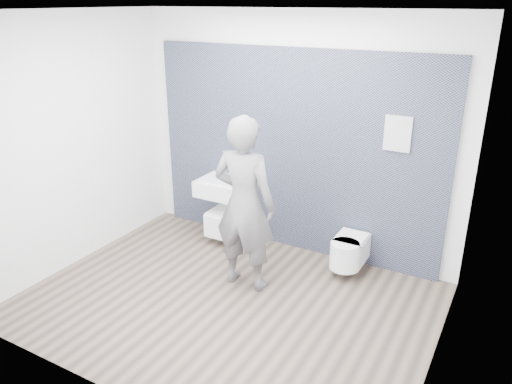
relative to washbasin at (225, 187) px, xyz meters
The scene contains 8 objects.
ground 1.59m from the washbasin, 57.27° to the right, with size 4.00×4.00×0.00m, color brown.
room_shell 1.75m from the washbasin, 57.27° to the right, with size 4.00×4.00×4.00m.
tile_wall 1.08m from the washbasin, 19.85° to the left, with size 3.60×0.06×2.40m, color black.
washbasin is the anchor object (origin of this frame).
toilet_square 0.43m from the washbasin, 90.00° to the right, with size 0.34×0.50×0.61m.
toilet_rounded 1.69m from the washbasin, ahead, with size 0.33×0.57×0.31m.
info_placard 2.11m from the washbasin, ahead, with size 0.28×0.03×0.37m, color white.
visitor 1.11m from the washbasin, 46.86° to the right, with size 0.68×0.44×1.86m, color slate.
Camera 1 is at (2.38, -3.64, 2.89)m, focal length 35.00 mm.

